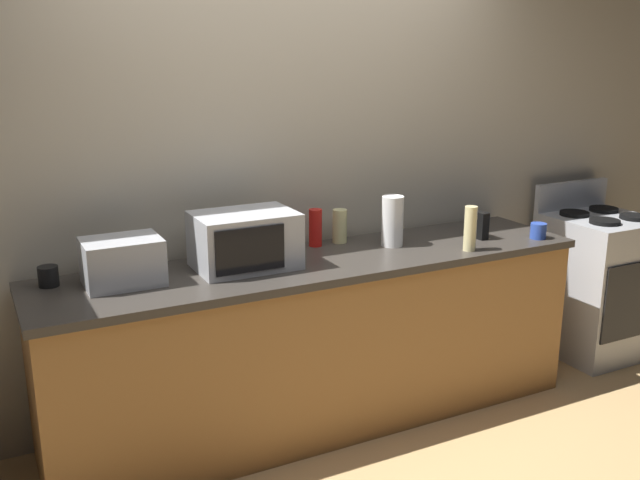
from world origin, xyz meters
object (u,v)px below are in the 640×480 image
Objects in this scene: stove_range at (597,283)px; mug_black at (48,276)px; cordless_phone at (479,225)px; bottle_hot_sauce at (315,228)px; microwave at (245,240)px; mug_blue at (538,231)px; paper_towel_roll at (392,221)px; bottle_hand_soap at (470,229)px; bottle_vinegar at (340,226)px; toaster_oven at (122,262)px.

stove_range is 3.30m from mug_black.
bottle_hot_sauce is (-0.88, 0.27, 0.03)m from cordless_phone.
microwave is 5.25× the size of mug_black.
stove_range is 12.25× the size of mug_blue.
paper_towel_roll is at bearing 178.13° from stove_range.
cordless_phone is at bearing 40.57° from bottle_hand_soap.
bottle_hot_sauce reaches higher than mug_blue.
paper_towel_roll is at bearing 139.49° from bottle_hand_soap.
bottle_hand_soap is 1.29× the size of bottle_vinegar.
paper_towel_roll reaches higher than bottle_hot_sauce.
microwave reaches higher than toaster_oven.
mug_black reaches higher than mug_blue.
bottle_hot_sauce reaches higher than stove_range.
toaster_oven is 1.86× the size of bottle_vinegar.
mug_blue is (2.22, -0.26, -0.06)m from toaster_oven.
paper_towel_roll is at bearing 0.15° from microwave.
bottle_vinegar is (0.62, 0.19, -0.04)m from microwave.
microwave is 3.20× the size of cordless_phone.
paper_towel_roll is (1.42, -0.01, 0.03)m from toaster_oven.
bottle_hot_sauce is 2.28× the size of mug_blue.
microwave is 0.90m from mug_black.
bottle_hand_soap is 2.58× the size of mug_black.
toaster_oven is 1.26× the size of paper_towel_roll.
cordless_phone is 0.33m from mug_blue.
cordless_phone is 0.64× the size of bottle_hand_soap.
cordless_phone is at bearing -9.85° from paper_towel_roll.
bottle_hand_soap reaches higher than mug_blue.
stove_range reaches higher than cordless_phone.
mug_blue is at bearing -8.51° from mug_black.
toaster_oven reaches higher than stove_range.
toaster_oven is 1.94m from cordless_phone.
toaster_oven is 1.44× the size of bottle_hand_soap.
mug_blue is at bearing -20.07° from bottle_hot_sauce.
microwave is 2.39× the size of bottle_hot_sauce.
cordless_phone is at bearing -3.68° from microwave.
microwave is at bearing -163.25° from bottle_vinegar.
bottle_hand_soap reaches higher than toaster_oven.
mug_blue is at bearing -22.86° from bottle_vinegar.
bottle_hot_sauce is (-1.91, 0.23, 0.54)m from stove_range.
cordless_phone is (1.35, -0.09, -0.06)m from microwave.
bottle_vinegar is (-0.53, 0.45, -0.03)m from bottle_hand_soap.
bottle_hand_soap reaches higher than mug_black.
mug_black is at bearing 158.10° from toaster_oven.
cordless_phone is 0.78m from bottle_vinegar.
stove_range is 1.37m from bottle_hand_soap.
cordless_phone is at bearing 151.56° from mug_blue.
bottle_vinegar is at bearing 1.19° from bottle_hot_sauce.
microwave is 0.65m from bottle_vinegar.
bottle_hand_soap is (-0.20, -0.18, 0.04)m from cordless_phone.
bottle_hot_sauce is 2.20× the size of mug_black.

